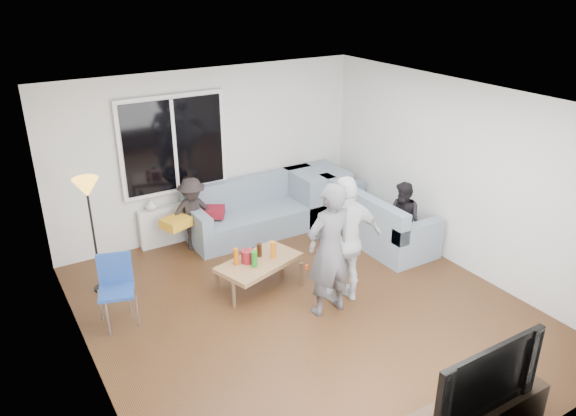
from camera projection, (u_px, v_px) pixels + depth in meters
floor at (306, 312)px, 6.87m from camera, size 5.00×5.50×0.04m
ceiling at (309, 102)px, 5.82m from camera, size 5.00×5.50×0.04m
wall_back at (210, 153)px, 8.52m from camera, size 5.00×0.04×2.60m
wall_front at (507, 344)px, 4.18m from camera, size 5.00×0.04×2.60m
wall_left at (82, 273)px, 5.15m from camera, size 0.04×5.50×2.60m
wall_right at (461, 176)px, 7.55m from camera, size 0.04×5.50×2.60m
window_frame at (173, 144)px, 8.07m from camera, size 1.62×0.06×1.47m
window_glass at (174, 145)px, 8.04m from camera, size 1.50×0.02×1.35m
window_mullion at (175, 145)px, 8.03m from camera, size 0.05×0.03×1.35m
radiator at (181, 222)px, 8.53m from camera, size 1.30×0.12×0.62m
potted_plant at (192, 191)px, 8.41m from camera, size 0.22×0.19×0.36m
vase at (151, 205)px, 8.14m from camera, size 0.18×0.18×0.17m
sofa_back_section at (259, 208)px, 8.75m from camera, size 2.30×0.85×0.85m
sofa_right_section at (377, 214)px, 8.53m from camera, size 2.00×0.85×0.85m
sofa_corner at (317, 194)px, 9.28m from camera, size 0.85×0.85×0.85m
cushion_yellow at (176, 223)px, 8.04m from camera, size 0.47×0.43×0.14m
cushion_red at (212, 212)px, 8.39m from camera, size 0.46×0.44×0.13m
coffee_table at (259, 274)px, 7.30m from camera, size 1.23×0.90×0.40m
pitcher at (248, 256)px, 7.15m from camera, size 0.17×0.17×0.17m
side_chair at (117, 292)px, 6.45m from camera, size 0.50×0.50×0.86m
floor_lamp at (94, 237)px, 7.01m from camera, size 0.32×0.32×1.56m
player_left at (329, 250)px, 6.53m from camera, size 0.62×0.41×1.70m
player_right at (346, 241)px, 6.78m from camera, size 1.03×0.53×1.68m
spectator_right at (403, 220)px, 8.02m from camera, size 0.47×0.58×1.12m
spectator_back at (193, 214)px, 8.19m from camera, size 0.77×0.49×1.13m
television at (478, 373)px, 4.64m from camera, size 1.19×0.16×0.69m
bottle_b at (254, 259)px, 7.04m from camera, size 0.08×0.08×0.21m
bottle_a at (236, 256)px, 7.09m from camera, size 0.07×0.07×0.23m
bottle_d at (273, 250)px, 7.24m from camera, size 0.07×0.07×0.23m
bottle_c at (259, 250)px, 7.29m from camera, size 0.07×0.07×0.18m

